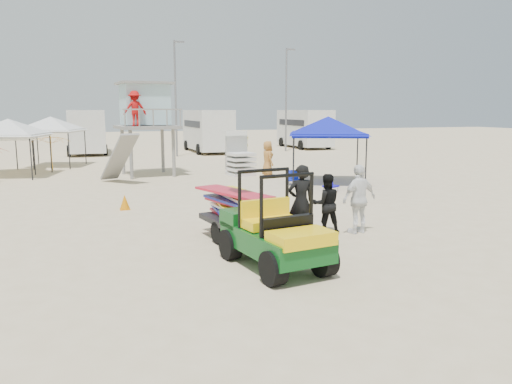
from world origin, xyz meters
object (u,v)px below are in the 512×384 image
object	(u,v)px
surf_trailer	(240,202)
man_left	(301,202)
canopy_blue	(328,120)
lifeguard_tower	(144,108)
utility_cart	(274,224)

from	to	relation	value
surf_trailer	man_left	size ratio (longest dim) A/B	1.46
man_left	canopy_blue	xyz separation A→B (m)	(5.22, 8.60, 1.89)
man_left	lifeguard_tower	xyz separation A→B (m)	(-2.13, 14.05, 2.41)
lifeguard_tower	utility_cart	bearing A→B (deg)	-87.82
utility_cart	canopy_blue	bearing A→B (deg)	57.64
man_left	lifeguard_tower	size ratio (longest dim) A/B	0.42
utility_cart	surf_trailer	world-z (taller)	surf_trailer
man_left	canopy_blue	bearing A→B (deg)	-115.56
surf_trailer	canopy_blue	size ratio (longest dim) A/B	0.66
utility_cart	canopy_blue	xyz separation A→B (m)	(6.74, 10.63, 1.91)
utility_cart	lifeguard_tower	distance (m)	16.28
surf_trailer	lifeguard_tower	xyz separation A→B (m)	(-0.62, 13.75, 2.37)
utility_cart	man_left	distance (m)	2.54
utility_cart	man_left	size ratio (longest dim) A/B	1.47
lifeguard_tower	canopy_blue	xyz separation A→B (m)	(7.35, -5.45, -0.53)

